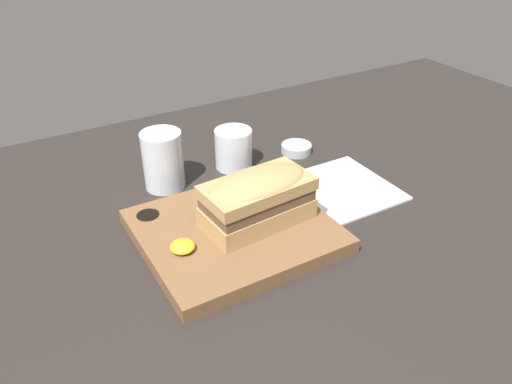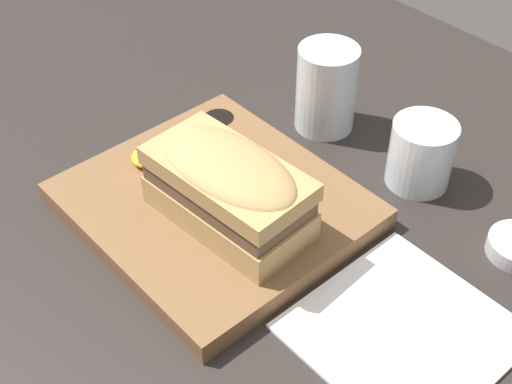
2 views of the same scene
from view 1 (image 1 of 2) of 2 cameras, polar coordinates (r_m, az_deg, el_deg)
The scene contains 8 objects.
dining_table at distance 82.95cm, azimuth -3.45°, elevation -3.87°, with size 192.92×95.63×2.00cm.
serving_board at distance 77.97cm, azimuth -2.57°, elevation -4.47°, with size 28.42×25.88×2.47cm.
sandwich at distance 75.48cm, azimuth 0.18°, elevation -0.54°, with size 17.34×9.84×8.39cm.
mustard_dollop at distance 72.44cm, azimuth -8.40°, elevation -6.18°, with size 3.59×3.59×1.44cm.
water_glass at distance 90.85cm, azimuth -10.54°, elevation 3.20°, with size 7.26×7.26×10.64cm.
wine_glass at distance 96.60cm, azimuth -2.57°, elevation 4.73°, with size 7.16×7.16×7.71cm.
napkin at distance 91.76cm, azimuth 9.74°, elevation 0.41°, with size 17.53×18.11×0.40cm.
condiment_dish at distance 103.25cm, azimuth 4.64°, elevation 4.98°, with size 6.22×6.22×1.79cm.
Camera 1 is at (-29.77, -60.53, 49.28)cm, focal length 35.00 mm.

